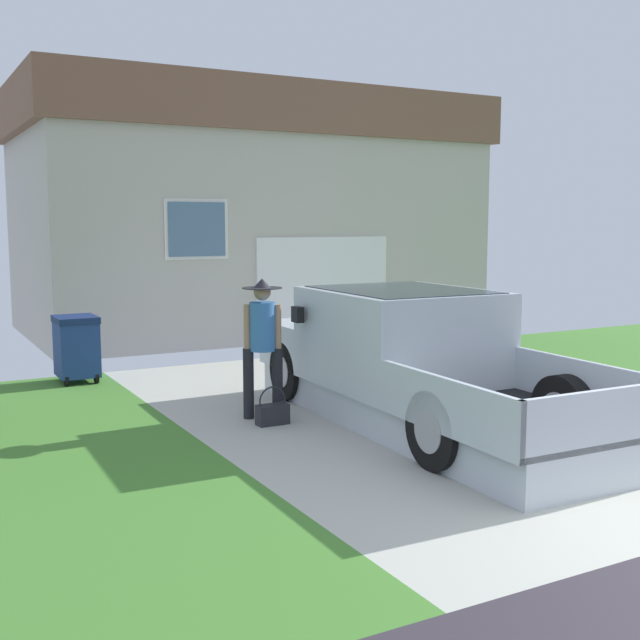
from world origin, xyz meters
The scene contains 5 objects.
pickup_truck centered at (-0.01, 4.22, 0.72)m, with size 2.11×5.59×1.60m.
person_with_hat centered at (-1.56, 5.05, 1.04)m, with size 0.49×0.49×1.74m.
handbag centered at (-1.59, 4.71, 0.14)m, with size 0.39×0.18×0.47m.
house_with_garage centered at (1.68, 13.01, 2.63)m, with size 9.97×5.61×5.19m.
wheeled_trash_bin centered at (-3.12, 8.46, 0.55)m, with size 0.60×0.72×1.01m.
Camera 1 is at (-5.52, -3.71, 2.43)m, focal length 44.28 mm.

